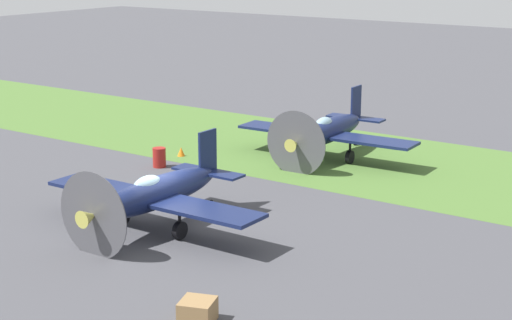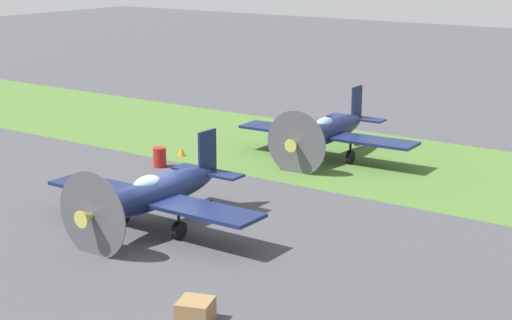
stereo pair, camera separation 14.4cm
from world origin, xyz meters
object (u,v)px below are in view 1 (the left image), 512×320
supply_crate (197,311)px  fuel_drum (159,157)px  airplane_wingman (328,131)px  airplane_lead (156,193)px  runway_marker_cone (181,152)px

supply_crate → fuel_drum: bearing=-44.8°
fuel_drum → supply_crate: (-11.60, 11.51, -0.13)m
fuel_drum → airplane_wingman: bearing=-133.3°
airplane_lead → runway_marker_cone: (6.12, -8.61, -1.12)m
airplane_wingman → runway_marker_cone: airplane_wingman is taller
airplane_wingman → fuel_drum: airplane_wingman is taller
airplane_wingman → runway_marker_cone: bearing=29.0°
airplane_lead → fuel_drum: (5.62, -6.48, -0.89)m
fuel_drum → runway_marker_cone: size_ratio=2.05×
fuel_drum → supply_crate: 16.34m
fuel_drum → runway_marker_cone: fuel_drum is taller
fuel_drum → airplane_lead: bearing=130.9°
airplane_wingman → supply_crate: (-6.11, 17.34, -1.02)m
airplane_lead → fuel_drum: airplane_lead is taller
airplane_lead → fuel_drum: bearing=-49.6°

